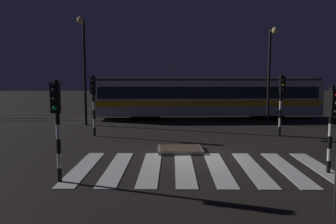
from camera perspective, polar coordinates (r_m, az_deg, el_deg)
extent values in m
plane|color=black|center=(14.49, 4.70, -7.57)|extent=(120.00, 120.00, 0.00)
cube|color=#59595E|center=(25.75, 1.56, -1.36)|extent=(80.00, 0.12, 0.03)
cube|color=#59595E|center=(27.17, 1.36, -0.96)|extent=(80.00, 0.12, 0.03)
cube|color=silver|center=(13.06, -14.40, -9.28)|extent=(0.95, 4.70, 0.02)
cube|color=silver|center=(12.79, -8.80, -9.48)|extent=(0.95, 4.70, 0.02)
cube|color=silver|center=(12.65, -3.02, -9.60)|extent=(0.95, 4.70, 0.02)
cube|color=silver|center=(12.63, 2.84, -9.62)|extent=(0.95, 4.70, 0.02)
cube|color=silver|center=(12.74, 8.66, -9.54)|extent=(0.95, 4.70, 0.02)
cube|color=silver|center=(12.98, 14.31, -9.37)|extent=(0.95, 4.70, 0.02)
cube|color=silver|center=(13.33, 19.71, -9.13)|extent=(0.95, 4.70, 0.02)
cube|color=silver|center=(13.80, 24.78, -8.83)|extent=(0.95, 4.70, 0.02)
cube|color=slate|center=(15.30, 2.07, -6.50)|extent=(2.01, 1.64, 0.16)
cube|color=#4C382D|center=(15.28, 2.07, -6.17)|extent=(1.81, 1.48, 0.02)
cylinder|color=black|center=(13.30, 25.87, -8.49)|extent=(0.14, 0.14, 0.45)
cylinder|color=white|center=(13.19, 25.97, -6.61)|extent=(0.14, 0.14, 0.45)
cylinder|color=black|center=(13.11, 26.06, -4.70)|extent=(0.14, 0.14, 0.45)
cylinder|color=white|center=(13.03, 26.16, -2.77)|extent=(0.14, 0.14, 0.45)
cylinder|color=black|center=(12.97, 26.26, -0.82)|extent=(0.14, 0.14, 0.45)
cylinder|color=white|center=(12.93, 26.35, 1.14)|extent=(0.14, 0.14, 0.45)
cylinder|color=black|center=(12.90, 26.45, 3.12)|extent=(0.14, 0.14, 0.45)
cube|color=black|center=(12.78, 26.73, 1.39)|extent=(0.28, 0.20, 0.90)
sphere|color=black|center=(12.68, 26.97, 1.34)|extent=(0.14, 0.14, 0.14)
sphere|color=black|center=(12.71, 26.91, 0.09)|extent=(0.14, 0.14, 0.14)
cube|color=black|center=(12.75, 26.84, 3.58)|extent=(0.36, 0.24, 0.04)
cylinder|color=black|center=(11.57, -18.11, -10.26)|extent=(0.14, 0.14, 0.48)
cylinder|color=white|center=(11.45, -18.20, -7.96)|extent=(0.14, 0.14, 0.48)
cylinder|color=black|center=(11.34, -18.28, -5.62)|extent=(0.14, 0.14, 0.48)
cylinder|color=white|center=(11.26, -18.37, -3.24)|extent=(0.14, 0.14, 0.48)
cylinder|color=black|center=(11.19, -18.45, -0.82)|extent=(0.14, 0.14, 0.48)
cylinder|color=white|center=(11.14, -18.54, 1.62)|extent=(0.14, 0.14, 0.48)
cylinder|color=black|center=(11.11, -18.63, 4.07)|extent=(0.14, 0.14, 0.48)
cube|color=black|center=(10.97, -18.81, 2.15)|extent=(0.28, 0.20, 0.90)
sphere|color=black|center=(10.85, -19.02, 3.58)|extent=(0.14, 0.14, 0.14)
sphere|color=black|center=(10.86, -18.97, 2.11)|extent=(0.14, 0.14, 0.14)
sphere|color=green|center=(10.89, -18.92, 0.64)|extent=(0.14, 0.14, 0.14)
cube|color=black|center=(10.95, -18.90, 4.71)|extent=(0.36, 0.24, 0.04)
cylinder|color=black|center=(20.28, 18.63, -3.14)|extent=(0.14, 0.14, 0.50)
cylinder|color=white|center=(20.20, 18.68, -1.73)|extent=(0.14, 0.14, 0.50)
cylinder|color=black|center=(20.14, 18.73, -0.31)|extent=(0.14, 0.14, 0.50)
cylinder|color=white|center=(20.09, 18.78, 1.12)|extent=(0.14, 0.14, 0.50)
cylinder|color=black|center=(20.05, 18.83, 2.55)|extent=(0.14, 0.14, 0.50)
cylinder|color=white|center=(20.03, 18.89, 3.99)|extent=(0.14, 0.14, 0.50)
cylinder|color=black|center=(20.02, 18.94, 5.43)|extent=(0.14, 0.14, 0.50)
cube|color=black|center=(19.87, 19.08, 4.41)|extent=(0.28, 0.20, 0.90)
sphere|color=black|center=(19.76, 19.23, 5.21)|extent=(0.14, 0.14, 0.14)
sphere|color=orange|center=(19.76, 19.20, 4.40)|extent=(0.14, 0.14, 0.14)
sphere|color=black|center=(19.77, 19.17, 3.59)|extent=(0.14, 0.14, 0.14)
cube|color=black|center=(19.86, 19.13, 5.83)|extent=(0.36, 0.24, 0.04)
cylinder|color=black|center=(19.48, -12.51, -3.34)|extent=(0.14, 0.14, 0.50)
cylinder|color=white|center=(19.41, -12.55, -1.90)|extent=(0.14, 0.14, 0.50)
cylinder|color=black|center=(19.34, -12.59, -0.44)|extent=(0.14, 0.14, 0.50)
cylinder|color=white|center=(19.29, -12.62, 1.02)|extent=(0.14, 0.14, 0.50)
cylinder|color=black|center=(19.25, -12.66, 2.49)|extent=(0.14, 0.14, 0.50)
cylinder|color=white|center=(19.23, -12.69, 3.97)|extent=(0.14, 0.14, 0.50)
cylinder|color=black|center=(19.21, -12.73, 5.45)|extent=(0.14, 0.14, 0.50)
cube|color=black|center=(19.05, -12.80, 4.38)|extent=(0.28, 0.20, 0.90)
sphere|color=black|center=(18.94, -12.88, 5.22)|extent=(0.14, 0.14, 0.14)
sphere|color=black|center=(18.95, -12.86, 4.37)|extent=(0.14, 0.14, 0.14)
sphere|color=black|center=(18.96, -12.83, 3.53)|extent=(0.14, 0.14, 0.14)
cube|color=black|center=(19.05, -12.83, 5.86)|extent=(0.36, 0.24, 0.04)
cylinder|color=black|center=(24.38, 16.96, 5.67)|extent=(0.18, 0.18, 6.60)
cylinder|color=black|center=(24.14, 17.57, 13.26)|extent=(0.10, 0.90, 0.10)
sphere|color=#F9E08C|center=(23.71, 17.94, 13.19)|extent=(0.44, 0.44, 0.44)
cylinder|color=black|center=(23.66, -14.12, 6.50)|extent=(0.18, 0.18, 7.23)
cylinder|color=black|center=(23.50, -14.59, 15.09)|extent=(0.10, 0.90, 0.10)
sphere|color=#F9E08C|center=(23.05, -14.83, 15.06)|extent=(0.44, 0.44, 0.44)
cube|color=silver|center=(26.56, 6.69, 2.49)|extent=(17.74, 2.50, 2.70)
cube|color=yellow|center=(25.34, 7.13, 1.50)|extent=(17.39, 0.04, 0.44)
cube|color=yellow|center=(27.84, 6.27, 1.95)|extent=(17.39, 0.04, 0.44)
cube|color=black|center=(25.29, 7.16, 3.31)|extent=(16.86, 0.03, 0.90)
cube|color=#4C4C51|center=(26.50, 6.73, 5.61)|extent=(17.39, 2.30, 0.20)
cylinder|color=#262628|center=(26.21, 0.95, 6.74)|extent=(0.08, 0.08, 1.00)
cube|color=black|center=(27.89, 16.60, -0.70)|extent=(2.20, 2.00, 0.35)
cube|color=black|center=(26.39, -3.87, -0.84)|extent=(2.20, 2.00, 0.35)
sphere|color=#F9F2CC|center=(29.35, 24.16, 1.55)|extent=(0.24, 0.24, 0.24)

